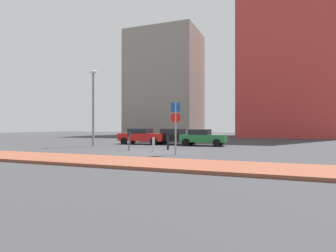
{
  "coord_description": "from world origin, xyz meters",
  "views": [
    {
      "loc": [
        8.11,
        -17.23,
        1.69
      ],
      "look_at": [
        0.64,
        1.91,
        1.72
      ],
      "focal_mm": 30.16,
      "sensor_mm": 36.0,
      "label": 1
    }
  ],
  "objects_px": {
    "parked_car_red": "(142,136)",
    "parking_sign_post": "(176,122)",
    "parking_meter": "(129,138)",
    "traffic_bollard_near": "(168,142)",
    "parked_car_black": "(175,136)",
    "street_lamp": "(93,101)",
    "traffic_bollard_mid": "(153,144)",
    "parked_car_green": "(203,137)"
  },
  "relations": [
    {
      "from": "parked_car_red",
      "to": "street_lamp",
      "type": "xyz_separation_m",
      "value": [
        -2.69,
        -4.02,
        3.11
      ]
    },
    {
      "from": "parked_car_green",
      "to": "traffic_bollard_near",
      "type": "height_order",
      "value": "parked_car_green"
    },
    {
      "from": "parked_car_red",
      "to": "parked_car_black",
      "type": "xyz_separation_m",
      "value": [
        3.13,
        0.46,
        -0.01
      ]
    },
    {
      "from": "parked_car_red",
      "to": "traffic_bollard_mid",
      "type": "relative_size",
      "value": 4.81
    },
    {
      "from": "parked_car_green",
      "to": "parking_sign_post",
      "type": "xyz_separation_m",
      "value": [
        0.47,
        -8.32,
        1.23
      ]
    },
    {
      "from": "parking_meter",
      "to": "parking_sign_post",
      "type": "bearing_deg",
      "value": -20.07
    },
    {
      "from": "parked_car_black",
      "to": "traffic_bollard_near",
      "type": "distance_m",
      "value": 5.99
    },
    {
      "from": "parking_meter",
      "to": "traffic_bollard_mid",
      "type": "distance_m",
      "value": 1.84
    },
    {
      "from": "parked_car_green",
      "to": "parking_sign_post",
      "type": "distance_m",
      "value": 8.43
    },
    {
      "from": "parking_sign_post",
      "to": "street_lamp",
      "type": "relative_size",
      "value": 0.48
    },
    {
      "from": "parking_sign_post",
      "to": "traffic_bollard_near",
      "type": "relative_size",
      "value": 2.88
    },
    {
      "from": "parking_sign_post",
      "to": "parking_meter",
      "type": "xyz_separation_m",
      "value": [
        -3.98,
        1.45,
        -1.12
      ]
    },
    {
      "from": "parked_car_red",
      "to": "street_lamp",
      "type": "height_order",
      "value": "street_lamp"
    },
    {
      "from": "parked_car_red",
      "to": "parking_sign_post",
      "type": "xyz_separation_m",
      "value": [
        6.42,
        -8.42,
        1.21
      ]
    },
    {
      "from": "parked_car_black",
      "to": "traffic_bollard_near",
      "type": "xyz_separation_m",
      "value": [
        1.58,
        -5.78,
        -0.21
      ]
    },
    {
      "from": "parking_meter",
      "to": "parked_car_green",
      "type": "bearing_deg",
      "value": 62.93
    },
    {
      "from": "parked_car_red",
      "to": "parked_car_green",
      "type": "bearing_deg",
      "value": -0.97
    },
    {
      "from": "street_lamp",
      "to": "parked_car_black",
      "type": "bearing_deg",
      "value": 37.59
    },
    {
      "from": "parked_car_red",
      "to": "parked_car_black",
      "type": "height_order",
      "value": "parked_car_red"
    },
    {
      "from": "parking_meter",
      "to": "street_lamp",
      "type": "height_order",
      "value": "street_lamp"
    },
    {
      "from": "parking_sign_post",
      "to": "street_lamp",
      "type": "xyz_separation_m",
      "value": [
        -9.12,
        4.4,
        1.9
      ]
    },
    {
      "from": "parking_sign_post",
      "to": "parking_meter",
      "type": "relative_size",
      "value": 2.39
    },
    {
      "from": "parked_car_red",
      "to": "traffic_bollard_near",
      "type": "distance_m",
      "value": 7.11
    },
    {
      "from": "parked_car_red",
      "to": "traffic_bollard_near",
      "type": "bearing_deg",
      "value": -48.45
    },
    {
      "from": "street_lamp",
      "to": "parking_sign_post",
      "type": "bearing_deg",
      "value": -25.77
    },
    {
      "from": "parked_car_green",
      "to": "parking_sign_post",
      "type": "height_order",
      "value": "parking_sign_post"
    },
    {
      "from": "parked_car_black",
      "to": "traffic_bollard_mid",
      "type": "distance_m",
      "value": 7.33
    },
    {
      "from": "parking_meter",
      "to": "traffic_bollard_near",
      "type": "xyz_separation_m",
      "value": [
        2.27,
        1.65,
        -0.31
      ]
    },
    {
      "from": "parked_car_black",
      "to": "parked_car_green",
      "type": "xyz_separation_m",
      "value": [
        2.82,
        -0.56,
        -0.01
      ]
    },
    {
      "from": "parking_meter",
      "to": "parked_car_black",
      "type": "bearing_deg",
      "value": 84.72
    },
    {
      "from": "parked_car_green",
      "to": "parked_car_black",
      "type": "bearing_deg",
      "value": 168.78
    },
    {
      "from": "street_lamp",
      "to": "parked_car_green",
      "type": "bearing_deg",
      "value": 24.4
    },
    {
      "from": "parking_meter",
      "to": "traffic_bollard_near",
      "type": "bearing_deg",
      "value": 36.01
    },
    {
      "from": "traffic_bollard_mid",
      "to": "traffic_bollard_near",
      "type": "bearing_deg",
      "value": 71.81
    },
    {
      "from": "parked_car_black",
      "to": "traffic_bollard_near",
      "type": "height_order",
      "value": "parked_car_black"
    },
    {
      "from": "parking_sign_post",
      "to": "parking_meter",
      "type": "bearing_deg",
      "value": 159.93
    },
    {
      "from": "parking_meter",
      "to": "parked_car_red",
      "type": "bearing_deg",
      "value": 109.3
    },
    {
      "from": "parked_car_black",
      "to": "traffic_bollard_near",
      "type": "relative_size",
      "value": 3.86
    },
    {
      "from": "traffic_bollard_near",
      "to": "parked_car_green",
      "type": "bearing_deg",
      "value": 76.65
    },
    {
      "from": "parked_car_green",
      "to": "traffic_bollard_near",
      "type": "xyz_separation_m",
      "value": [
        -1.24,
        -5.22,
        -0.2
      ]
    },
    {
      "from": "street_lamp",
      "to": "parking_meter",
      "type": "bearing_deg",
      "value": -29.85
    },
    {
      "from": "parked_car_black",
      "to": "parked_car_green",
      "type": "bearing_deg",
      "value": -11.22
    }
  ]
}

